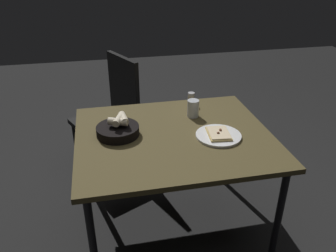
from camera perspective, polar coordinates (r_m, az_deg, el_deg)
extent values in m
plane|color=black|center=(2.43, 0.83, -16.38)|extent=(8.00, 8.00, 0.00)
cube|color=brown|center=(2.00, 0.96, -1.79)|extent=(0.95, 1.13, 0.03)
cylinder|color=black|center=(2.06, 17.87, -14.65)|extent=(0.04, 0.04, 0.69)
cylinder|color=black|center=(2.66, 9.59, -3.05)|extent=(0.04, 0.04, 0.69)
cylinder|color=black|center=(1.86, -12.33, -19.38)|extent=(0.04, 0.04, 0.69)
cylinder|color=black|center=(2.51, -12.62, -5.45)|extent=(0.04, 0.04, 0.69)
cylinder|color=white|center=(1.99, 8.41, -1.60)|extent=(0.26, 0.26, 0.01)
cube|color=tan|center=(1.98, 8.43, -1.30)|extent=(0.18, 0.14, 0.01)
cube|color=beige|center=(1.98, 8.45, -1.09)|extent=(0.17, 0.13, 0.01)
sphere|color=brown|center=(1.99, 8.74, -0.75)|extent=(0.02, 0.02, 0.02)
sphere|color=brown|center=(1.96, 8.37, -1.19)|extent=(0.02, 0.02, 0.02)
sphere|color=brown|center=(2.00, 8.74, -0.65)|extent=(0.02, 0.02, 0.02)
cylinder|color=black|center=(2.00, -8.36, -0.78)|extent=(0.25, 0.25, 0.06)
cylinder|color=beige|center=(1.97, -8.26, 1.03)|extent=(0.12, 0.08, 0.04)
cylinder|color=beige|center=(1.96, -8.34, 0.72)|extent=(0.08, 0.12, 0.04)
cylinder|color=beige|center=(1.98, -7.46, 1.31)|extent=(0.11, 0.05, 0.04)
cylinder|color=red|center=(2.05, -8.00, -0.17)|extent=(0.06, 0.06, 0.03)
cylinder|color=silver|center=(2.19, 4.19, 2.95)|extent=(0.07, 0.07, 0.11)
cylinder|color=#B68C19|center=(2.19, 4.18, 2.65)|extent=(0.07, 0.07, 0.08)
cylinder|color=#BFB299|center=(2.36, 3.87, 4.38)|extent=(0.04, 0.04, 0.07)
cylinder|color=maroon|center=(2.37, 3.85, 4.01)|extent=(0.04, 0.04, 0.04)
cylinder|color=#B7B7BC|center=(2.34, 3.90, 5.39)|extent=(0.05, 0.05, 0.01)
cube|color=black|center=(2.82, -10.58, 0.47)|extent=(0.59, 0.59, 0.04)
cube|color=black|center=(2.79, -7.42, 6.53)|extent=(0.39, 0.21, 0.50)
cylinder|color=black|center=(3.01, -15.11, -2.95)|extent=(0.03, 0.03, 0.40)
cylinder|color=black|center=(2.71, -11.84, -6.27)|extent=(0.03, 0.03, 0.40)
cylinder|color=black|center=(3.14, -8.82, -0.86)|extent=(0.03, 0.03, 0.40)
cylinder|color=black|center=(2.86, -5.05, -3.77)|extent=(0.03, 0.03, 0.40)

